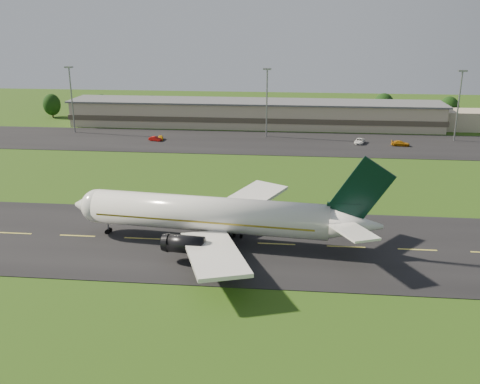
# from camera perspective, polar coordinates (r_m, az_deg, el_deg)

# --- Properties ---
(ground) EXTENTS (360.00, 360.00, 0.00)m
(ground) POSITION_cam_1_polar(r_m,az_deg,el_deg) (87.05, -3.38, -5.31)
(ground) COLOR #254310
(ground) RESTS_ON ground
(taxiway) EXTENTS (220.00, 30.00, 0.10)m
(taxiway) POSITION_cam_1_polar(r_m,az_deg,el_deg) (87.03, -3.38, -5.28)
(taxiway) COLOR black
(taxiway) RESTS_ON ground
(apron) EXTENTS (260.00, 30.00, 0.10)m
(apron) POSITION_cam_1_polar(r_m,az_deg,el_deg) (155.22, 0.80, 5.34)
(apron) COLOR black
(apron) RESTS_ON ground
(airliner) EXTENTS (51.25, 41.97, 15.57)m
(airliner) POSITION_cam_1_polar(r_m,az_deg,el_deg) (85.07, -2.79, -2.48)
(airliner) COLOR white
(airliner) RESTS_ON ground
(terminal) EXTENTS (145.00, 16.00, 8.40)m
(terminal) POSITION_cam_1_polar(r_m,az_deg,el_deg) (177.71, 3.58, 8.26)
(terminal) COLOR tan
(terminal) RESTS_ON ground
(light_mast_west) EXTENTS (2.40, 1.20, 20.35)m
(light_mast_west) POSITION_cam_1_polar(r_m,az_deg,el_deg) (174.12, -17.57, 10.17)
(light_mast_west) COLOR gray
(light_mast_west) RESTS_ON ground
(light_mast_centre) EXTENTS (2.40, 1.20, 20.35)m
(light_mast_centre) POSITION_cam_1_polar(r_m,az_deg,el_deg) (160.44, 2.89, 10.36)
(light_mast_centre) COLOR gray
(light_mast_centre) RESTS_ON ground
(light_mast_east) EXTENTS (2.40, 1.20, 20.35)m
(light_mast_east) POSITION_cam_1_polar(r_m,az_deg,el_deg) (166.95, 22.36, 9.34)
(light_mast_east) COLOR gray
(light_mast_east) RESTS_ON ground
(tree_line) EXTENTS (192.05, 9.06, 10.33)m
(tree_line) POSITION_cam_1_polar(r_m,az_deg,el_deg) (189.36, 13.56, 8.72)
(tree_line) COLOR black
(tree_line) RESTS_ON ground
(service_vehicle_a) EXTENTS (2.27, 3.89, 1.24)m
(service_vehicle_a) POSITION_cam_1_polar(r_m,az_deg,el_deg) (159.55, -8.48, 5.75)
(service_vehicle_a) COLOR #E9AB0D
(service_vehicle_a) RESTS_ON apron
(service_vehicle_b) EXTENTS (4.08, 2.29, 1.27)m
(service_vehicle_b) POSITION_cam_1_polar(r_m,az_deg,el_deg) (158.31, -9.02, 5.63)
(service_vehicle_b) COLOR #A80E0B
(service_vehicle_b) RESTS_ON apron
(service_vehicle_c) EXTENTS (3.74, 5.64, 1.44)m
(service_vehicle_c) POSITION_cam_1_polar(r_m,az_deg,el_deg) (156.95, 12.64, 5.33)
(service_vehicle_c) COLOR white
(service_vehicle_c) RESTS_ON apron
(service_vehicle_d) EXTENTS (5.26, 2.70, 1.46)m
(service_vehicle_d) POSITION_cam_1_polar(r_m,az_deg,el_deg) (156.78, 16.74, 4.99)
(service_vehicle_d) COLOR #BF740B
(service_vehicle_d) RESTS_ON apron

